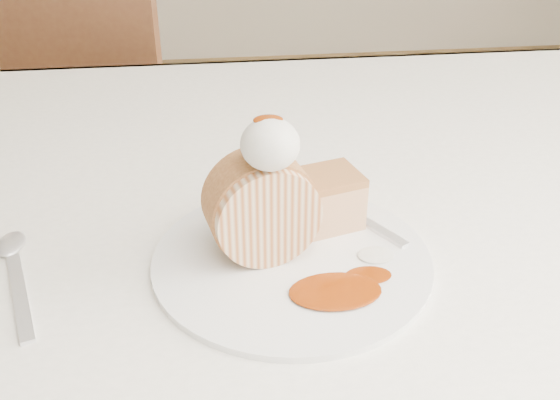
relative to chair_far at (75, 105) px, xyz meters
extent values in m
cube|color=white|center=(0.37, -0.75, 0.17)|extent=(1.40, 0.90, 0.04)
cube|color=white|center=(0.37, -0.31, 0.05)|extent=(1.40, 0.01, 0.28)
cylinder|color=brown|center=(0.99, -0.38, -0.21)|extent=(0.06, 0.06, 0.71)
cube|color=brown|center=(0.01, 0.09, -0.09)|extent=(0.53, 0.53, 0.04)
cube|color=brown|center=(-0.02, -0.12, 0.18)|extent=(0.47, 0.11, 0.49)
cylinder|color=brown|center=(0.24, 0.26, -0.34)|extent=(0.04, 0.04, 0.45)
cylinder|color=brown|center=(-0.15, 0.32, -0.34)|extent=(0.04, 0.04, 0.45)
cylinder|color=brown|center=(0.18, -0.13, -0.34)|extent=(0.04, 0.04, 0.45)
cylinder|color=brown|center=(-0.21, -0.07, -0.34)|extent=(0.04, 0.04, 0.45)
cylinder|color=white|center=(0.37, -0.90, 0.19)|extent=(0.32, 0.32, 0.01)
cylinder|color=beige|center=(0.35, -0.89, 0.24)|extent=(0.11, 0.07, 0.10)
cube|color=#A97140|center=(0.42, -0.85, 0.22)|extent=(0.07, 0.07, 0.05)
ellipsoid|color=silver|center=(0.35, -0.91, 0.31)|extent=(0.05, 0.05, 0.04)
ellipsoid|color=#792905|center=(0.35, -0.90, 0.34)|extent=(0.03, 0.02, 0.01)
cube|color=silver|center=(0.46, -0.85, 0.20)|extent=(0.10, 0.14, 0.00)
cube|color=silver|center=(0.13, -0.93, 0.19)|extent=(0.07, 0.16, 0.00)
camera|label=1|loc=(0.31, -1.38, 0.54)|focal=40.00mm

